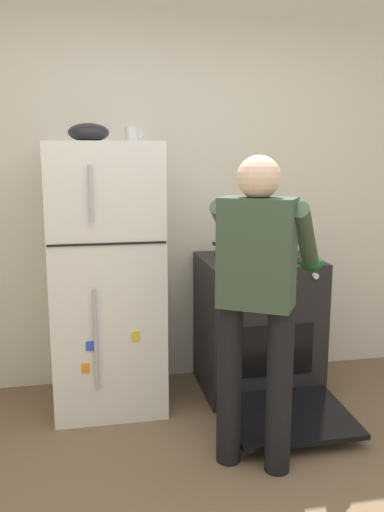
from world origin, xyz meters
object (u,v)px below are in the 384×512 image
refrigerator (107,277)px  mixing_bowl (89,132)px  person_cook (258,285)px  coffee_mug (132,134)px  pepper_mill (290,238)px  red_pot (238,250)px  stove_range (258,326)px

refrigerator → mixing_bowl: size_ratio=6.80×
mixing_bowl → person_cook: bearing=-47.6°
coffee_mug → pepper_mill: coffee_mug is taller
red_pot → mixing_bowl: mixing_bowl is taller
person_cook → mixing_bowl: mixing_bowl is taller
refrigerator → stove_range: (1.01, -0.02, -0.39)m
refrigerator → pepper_mill: (1.31, 0.20, 0.18)m
refrigerator → coffee_mug: bearing=15.4°
person_cook → pepper_mill: bearing=61.1°
mixing_bowl → pepper_mill: bearing=8.2°
stove_range → coffee_mug: coffee_mug is taller
person_cook → refrigerator: bearing=129.4°
coffee_mug → pepper_mill: 1.34m
refrigerator → person_cook: (0.72, -0.87, 0.12)m
person_cook → red_pot: person_cook is taller
refrigerator → person_cook: 1.13m
mixing_bowl → red_pot: bearing=-3.1°
red_pot → pepper_mill: size_ratio=1.86×
refrigerator → mixing_bowl: bearing=179.8°
person_cook → coffee_mug: (-0.53, 0.92, 0.76)m
pepper_mill → mixing_bowl: bearing=-171.8°
refrigerator → mixing_bowl: 0.90m
coffee_mug → mixing_bowl: 0.27m
red_pot → person_cook: bearing=-99.1°
red_pot → mixing_bowl: size_ratio=1.34×
red_pot → coffee_mug: bearing=171.4°
refrigerator → stove_range: 1.08m
red_pot → stove_range: bearing=11.3°
red_pot → mixing_bowl: (-0.93, 0.05, 0.74)m
coffee_mug → pepper_mill: size_ratio=0.63×
stove_range → mixing_bowl: size_ratio=4.99×
red_pot → pepper_mill: (0.46, 0.25, 0.02)m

